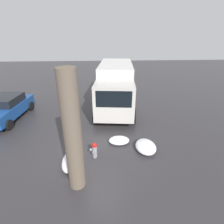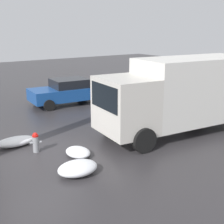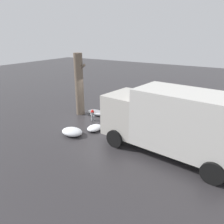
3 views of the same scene
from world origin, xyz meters
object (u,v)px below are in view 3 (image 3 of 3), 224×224
Objects in this scene: delivery_truck at (177,121)px; parked_car at (183,98)px; fire_hydrant at (93,115)px; tree_trunk at (79,84)px.

delivery_truck reaches higher than parked_car.
parked_car reaches higher than fire_hydrant.
tree_trunk is 7.55m from delivery_truck.
fire_hydrant is 7.13m from parked_car.
tree_trunk is at bearing 81.15° from delivery_truck.
fire_hydrant is 0.17× the size of tree_trunk.
delivery_truck is at bearing -87.69° from fire_hydrant.
delivery_truck is (5.78, -1.38, 1.30)m from fire_hydrant.
parked_car is (5.74, 5.15, -1.37)m from tree_trunk.
fire_hydrant is 6.08m from delivery_truck.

